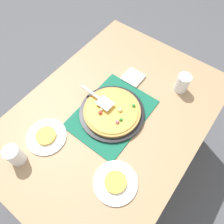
% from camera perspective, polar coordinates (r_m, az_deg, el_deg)
% --- Properties ---
extents(ground_plane, '(8.00, 8.00, 0.00)m').
position_cam_1_polar(ground_plane, '(1.92, 0.00, -11.69)').
color(ground_plane, '#4C4C51').
extents(dining_table, '(1.40, 1.00, 0.75)m').
position_cam_1_polar(dining_table, '(1.33, 0.00, -2.82)').
color(dining_table, '#9E7A56').
rests_on(dining_table, ground_plane).
extents(placemat, '(0.48, 0.36, 0.01)m').
position_cam_1_polar(placemat, '(1.23, 0.00, -0.40)').
color(placemat, '#145B42').
rests_on(placemat, dining_table).
extents(pizza_pan, '(0.38, 0.38, 0.01)m').
position_cam_1_polar(pizza_pan, '(1.22, 0.00, -0.17)').
color(pizza_pan, black).
rests_on(pizza_pan, placemat).
extents(pizza, '(0.33, 0.33, 0.05)m').
position_cam_1_polar(pizza, '(1.20, 0.02, 0.30)').
color(pizza, '#B78442').
rests_on(pizza, pizza_pan).
extents(plate_near_left, '(0.22, 0.22, 0.01)m').
position_cam_1_polar(plate_near_left, '(1.09, 0.96, -18.58)').
color(plate_near_left, white).
rests_on(plate_near_left, dining_table).
extents(plate_far_right, '(0.22, 0.22, 0.01)m').
position_cam_1_polar(plate_far_right, '(1.22, -17.32, -6.39)').
color(plate_far_right, white).
rests_on(plate_far_right, dining_table).
extents(served_slice_left, '(0.11, 0.11, 0.02)m').
position_cam_1_polar(served_slice_left, '(1.07, 0.97, -18.43)').
color(served_slice_left, gold).
rests_on(served_slice_left, plate_near_left).
extents(served_slice_right, '(0.11, 0.11, 0.02)m').
position_cam_1_polar(served_slice_right, '(1.20, -17.48, -6.13)').
color(served_slice_right, gold).
rests_on(served_slice_right, plate_far_right).
extents(cup_near, '(0.08, 0.08, 0.12)m').
position_cam_1_polar(cup_near, '(1.35, 18.54, 7.43)').
color(cup_near, white).
rests_on(cup_near, dining_table).
extents(cup_corner, '(0.08, 0.08, 0.12)m').
position_cam_1_polar(cup_corner, '(1.17, -24.88, -10.59)').
color(cup_corner, white).
rests_on(cup_corner, dining_table).
extents(pizza_server, '(0.07, 0.23, 0.01)m').
position_cam_1_polar(pizza_server, '(1.21, -3.54, 3.74)').
color(pizza_server, silver).
rests_on(pizza_server, pizza).
extents(napkin_stack, '(0.12, 0.12, 0.02)m').
position_cam_1_polar(napkin_stack, '(1.39, 5.75, 9.30)').
color(napkin_stack, white).
rests_on(napkin_stack, dining_table).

